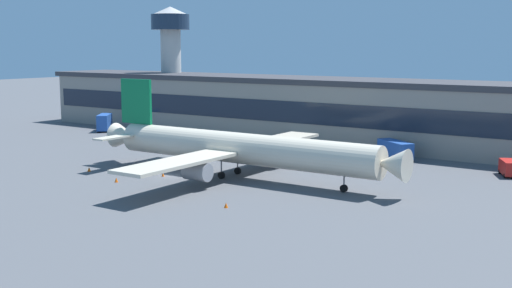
# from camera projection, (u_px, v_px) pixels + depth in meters

# --- Properties ---
(ground_plane) EXTENTS (600.00, 600.00, 0.00)m
(ground_plane) POSITION_uv_depth(u_px,v_px,m) (170.00, 176.00, 104.43)
(ground_plane) COLOR #4C4F54
(terminal_building) EXTENTS (157.73, 18.44, 13.90)m
(terminal_building) POSITION_uv_depth(u_px,v_px,m) (319.00, 109.00, 143.12)
(terminal_building) COLOR gray
(terminal_building) RESTS_ON ground_plane
(airliner) EXTENTS (55.50, 47.60, 15.11)m
(airliner) POSITION_uv_depth(u_px,v_px,m) (237.00, 148.00, 102.40)
(airliner) COLOR beige
(airliner) RESTS_ON ground_plane
(control_tower) EXTENTS (10.10, 10.10, 31.16)m
(control_tower) POSITION_uv_depth(u_px,v_px,m) (171.00, 51.00, 170.84)
(control_tower) COLOR #B7B7B2
(control_tower) RESTS_ON ground_plane
(crew_van) EXTENTS (4.30, 5.63, 2.55)m
(crew_van) POSITION_uv_depth(u_px,v_px,m) (509.00, 167.00, 103.90)
(crew_van) COLOR red
(crew_van) RESTS_ON ground_plane
(fuel_truck) EXTENTS (8.47, 7.15, 3.35)m
(fuel_truck) POSITION_uv_depth(u_px,v_px,m) (396.00, 149.00, 119.76)
(fuel_truck) COLOR #2651A5
(fuel_truck) RESTS_ON ground_plane
(belt_loader) EXTENTS (3.45, 6.69, 1.95)m
(belt_loader) POSITION_uv_depth(u_px,v_px,m) (288.00, 142.00, 133.25)
(belt_loader) COLOR white
(belt_loader) RESTS_ON ground_plane
(catering_truck) EXTENTS (6.43, 7.30, 4.15)m
(catering_truck) POSITION_uv_depth(u_px,v_px,m) (105.00, 122.00, 159.72)
(catering_truck) COLOR #2651A5
(catering_truck) RESTS_ON ground_plane
(traffic_cone_0) EXTENTS (0.55, 0.55, 0.69)m
(traffic_cone_0) POSITION_uv_depth(u_px,v_px,m) (226.00, 205.00, 83.62)
(traffic_cone_0) COLOR #F2590C
(traffic_cone_0) RESTS_ON ground_plane
(traffic_cone_1) EXTENTS (0.50, 0.50, 0.62)m
(traffic_cone_1) POSITION_uv_depth(u_px,v_px,m) (163.00, 174.00, 103.91)
(traffic_cone_1) COLOR #F2590C
(traffic_cone_1) RESTS_ON ground_plane
(traffic_cone_2) EXTENTS (0.57, 0.57, 0.71)m
(traffic_cone_2) POSITION_uv_depth(u_px,v_px,m) (116.00, 180.00, 99.43)
(traffic_cone_2) COLOR #F2590C
(traffic_cone_2) RESTS_ON ground_plane
(traffic_cone_3) EXTENTS (0.59, 0.59, 0.73)m
(traffic_cone_3) POSITION_uv_depth(u_px,v_px,m) (89.00, 169.00, 108.09)
(traffic_cone_3) COLOR #F2590C
(traffic_cone_3) RESTS_ON ground_plane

